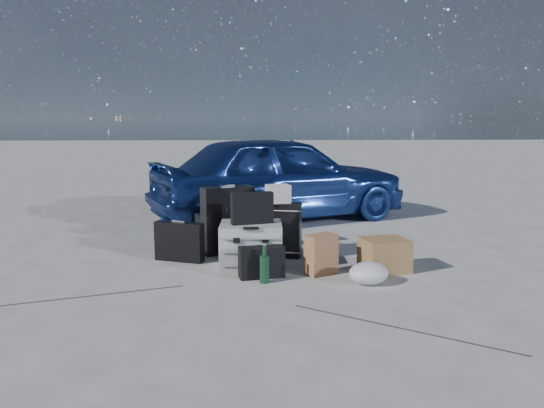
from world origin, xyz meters
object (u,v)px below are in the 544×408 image
(duffel_bag, at_px, (227,228))
(suitcase_right, at_px, (278,230))
(green_bottle, at_px, (264,264))
(briefcase, at_px, (179,242))
(pelican_case, at_px, (251,245))
(suitcase_left, at_px, (228,220))
(cardboard_box, at_px, (384,255))
(car, at_px, (280,177))

(duffel_bag, bearing_deg, suitcase_right, -71.55)
(green_bottle, bearing_deg, briefcase, 137.77)
(pelican_case, distance_m, green_bottle, 0.52)
(pelican_case, bearing_deg, green_bottle, -76.02)
(suitcase_left, height_order, green_bottle, suitcase_left)
(suitcase_right, bearing_deg, duffel_bag, 143.70)
(pelican_case, xyz_separation_m, cardboard_box, (1.22, -0.19, -0.06))
(car, height_order, cardboard_box, car)
(pelican_case, xyz_separation_m, green_bottle, (0.11, -0.50, -0.04))
(briefcase, xyz_separation_m, duffel_bag, (0.44, 0.76, -0.03))
(duffel_bag, bearing_deg, car, 41.27)
(car, distance_m, cardboard_box, 2.67)
(pelican_case, distance_m, briefcase, 0.74)
(car, xyz_separation_m, briefcase, (-1.11, -2.08, -0.40))
(briefcase, height_order, suitcase_right, suitcase_right)
(car, relative_size, duffel_bag, 5.23)
(pelican_case, bearing_deg, cardboard_box, -7.28)
(suitcase_left, bearing_deg, pelican_case, -90.64)
(duffel_bag, distance_m, green_bottle, 1.55)
(pelican_case, distance_m, cardboard_box, 1.24)
(car, height_order, suitcase_right, car)
(briefcase, bearing_deg, car, 83.03)
(suitcase_left, relative_size, duffel_bag, 1.04)
(suitcase_left, bearing_deg, duffel_bag, 69.43)
(car, height_order, suitcase_left, car)
(car, xyz_separation_m, cardboard_box, (0.81, -2.51, -0.45))
(suitcase_left, bearing_deg, cardboard_box, -50.78)
(briefcase, bearing_deg, suitcase_right, 28.72)
(car, height_order, briefcase, car)
(car, bearing_deg, suitcase_right, 152.97)
(pelican_case, bearing_deg, suitcase_left, 114.66)
(green_bottle, bearing_deg, suitcase_right, 79.44)
(pelican_case, relative_size, briefcase, 1.16)
(pelican_case, height_order, suitcase_left, suitcase_left)
(briefcase, xyz_separation_m, suitcase_left, (0.47, 0.32, 0.15))
(suitcase_right, relative_size, cardboard_box, 1.39)
(briefcase, distance_m, green_bottle, 1.10)
(pelican_case, height_order, duffel_bag, pelican_case)
(duffel_bag, bearing_deg, green_bottle, -97.91)
(briefcase, bearing_deg, pelican_case, 2.59)
(pelican_case, height_order, cardboard_box, pelican_case)
(duffel_bag, bearing_deg, suitcase_left, -108.65)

